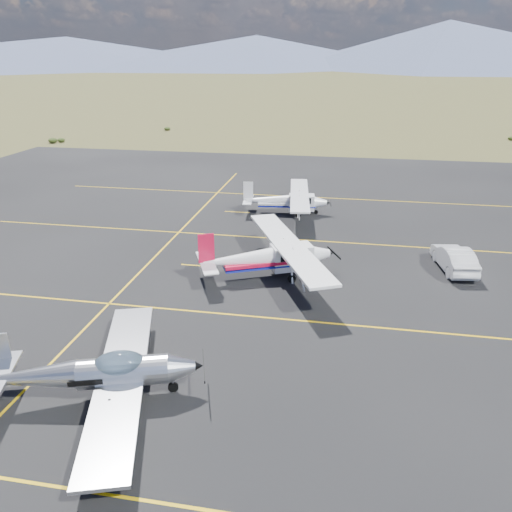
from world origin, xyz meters
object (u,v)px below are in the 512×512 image
(aircraft_cessna, at_px, (269,256))
(aircraft_low_wing, at_px, (99,373))
(aircraft_plain, at_px, (287,200))
(sedan, at_px, (454,258))

(aircraft_cessna, bearing_deg, aircraft_low_wing, -134.98)
(aircraft_plain, relative_size, sedan, 2.28)
(aircraft_plain, height_order, sedan, aircraft_plain)
(aircraft_cessna, relative_size, aircraft_plain, 1.11)
(aircraft_low_wing, height_order, aircraft_cessna, aircraft_cessna)
(aircraft_low_wing, xyz_separation_m, aircraft_plain, (3.87, 23.81, 0.03))
(aircraft_cessna, height_order, sedan, aircraft_cessna)
(aircraft_low_wing, distance_m, sedan, 20.76)
(aircraft_cessna, distance_m, aircraft_plain, 12.16)
(sedan, bearing_deg, aircraft_cessna, 7.16)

